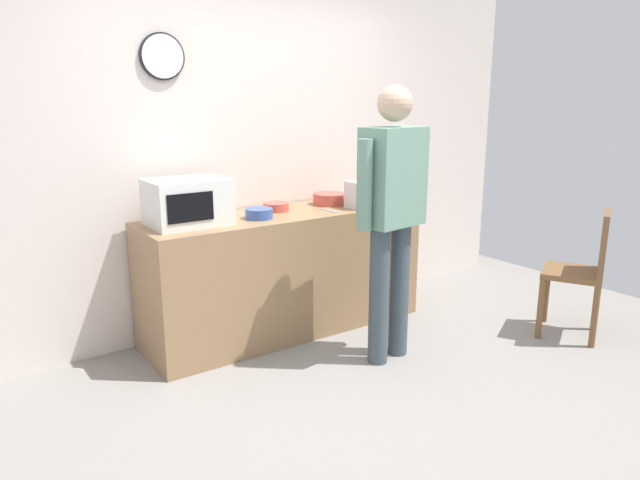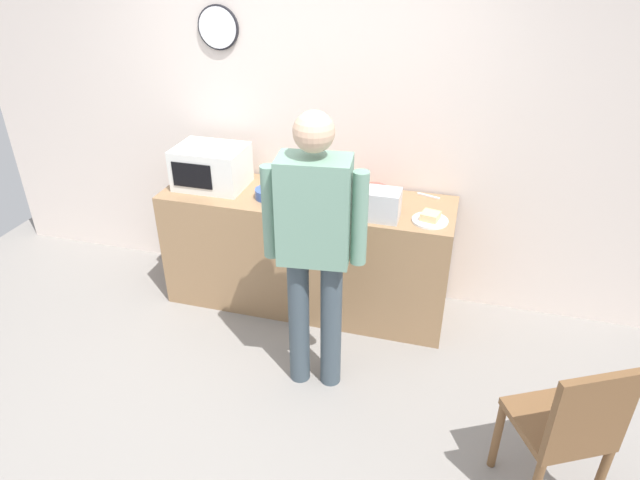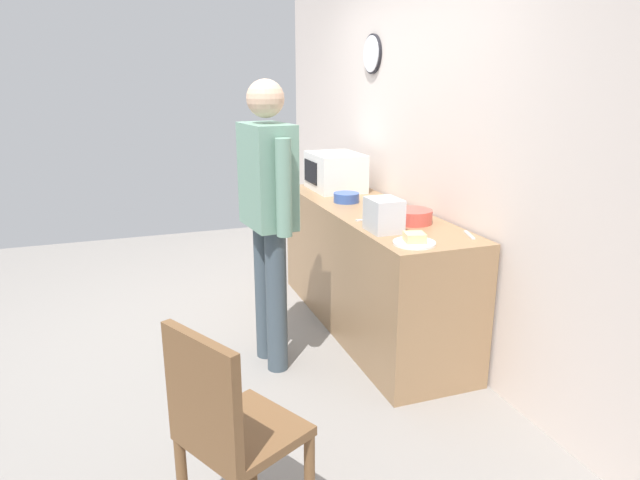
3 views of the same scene
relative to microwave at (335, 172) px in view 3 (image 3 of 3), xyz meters
name	(u,v)px [view 3 (image 3 of 3)]	position (x,y,z in m)	size (l,w,h in m)	color
ground_plane	(201,343)	(0.61, -1.23, -1.05)	(6.00, 6.00, 0.00)	gray
back_wall	(413,147)	(0.61, 0.37, 0.25)	(5.40, 0.13, 2.60)	silver
kitchen_counter	(369,269)	(0.73, -0.01, -0.60)	(2.10, 0.62, 0.90)	#93704C
microwave	(335,172)	(0.00, 0.00, 0.00)	(0.50, 0.39, 0.30)	silver
sandwich_plate	(414,241)	(1.61, -0.15, -0.13)	(0.24, 0.24, 0.07)	white
salad_bowl	(412,216)	(1.19, 0.07, -0.11)	(0.26, 0.26, 0.09)	#C64C42
cereal_bowl	(346,197)	(0.47, -0.09, -0.12)	(0.19, 0.19, 0.07)	#33519E
mixing_bowl	(381,203)	(0.71, 0.08, -0.12)	(0.19, 0.19, 0.06)	#C64C42
toaster	(384,215)	(1.31, -0.19, -0.05)	(0.22, 0.18, 0.20)	silver
fork_utensil	(469,235)	(1.56, 0.24, -0.15)	(0.17, 0.02, 0.01)	silver
spoon_utensil	(368,219)	(1.02, -0.17, -0.15)	(0.17, 0.02, 0.01)	silver
person_standing	(268,205)	(1.02, -0.83, 0.00)	(0.59, 0.29, 1.78)	#3C4953
wooden_chair	(228,429)	(2.42, -1.36, -0.53)	(0.54, 0.54, 0.94)	brown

